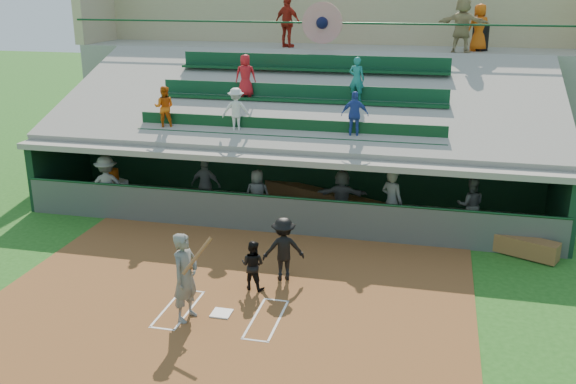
% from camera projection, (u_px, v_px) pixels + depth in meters
% --- Properties ---
extents(ground, '(100.00, 100.00, 0.00)m').
position_uv_depth(ground, '(222.00, 315.00, 14.20)').
color(ground, '#1E5417').
rests_on(ground, ground).
extents(dirt_slab, '(11.00, 9.00, 0.02)m').
position_uv_depth(dirt_slab, '(229.00, 304.00, 14.66)').
color(dirt_slab, brown).
rests_on(dirt_slab, ground).
extents(home_plate, '(0.43, 0.43, 0.03)m').
position_uv_depth(home_plate, '(222.00, 313.00, 14.19)').
color(home_plate, silver).
rests_on(home_plate, dirt_slab).
extents(batters_box_chalk, '(2.65, 1.85, 0.01)m').
position_uv_depth(batters_box_chalk, '(222.00, 314.00, 14.19)').
color(batters_box_chalk, white).
rests_on(batters_box_chalk, dirt_slab).
extents(dugout_floor, '(16.00, 3.50, 0.04)m').
position_uv_depth(dugout_floor, '(290.00, 213.00, 20.44)').
color(dugout_floor, gray).
rests_on(dugout_floor, ground).
extents(concourse_slab, '(20.00, 3.00, 4.60)m').
position_uv_depth(concourse_slab, '(328.00, 105.00, 25.98)').
color(concourse_slab, gray).
rests_on(concourse_slab, ground).
extents(grandstand, '(20.40, 10.40, 7.80)m').
position_uv_depth(grandstand, '(313.00, 120.00, 23.23)').
color(grandstand, '#4F554F').
rests_on(grandstand, ground).
extents(batter_at_plate, '(0.95, 0.83, 1.98)m').
position_uv_depth(batter_at_plate, '(186.00, 277.00, 13.70)').
color(batter_at_plate, '#585B56').
rests_on(batter_at_plate, dirt_slab).
extents(catcher, '(0.66, 0.55, 1.22)m').
position_uv_depth(catcher, '(253.00, 265.00, 15.20)').
color(catcher, black).
rests_on(catcher, dirt_slab).
extents(home_umpire, '(1.17, 0.91, 1.60)m').
position_uv_depth(home_umpire, '(283.00, 249.00, 15.64)').
color(home_umpire, black).
rests_on(home_umpire, dirt_slab).
extents(dugout_bench, '(15.22, 7.41, 0.50)m').
position_uv_depth(dugout_bench, '(303.00, 193.00, 21.47)').
color(dugout_bench, brown).
rests_on(dugout_bench, dugout_floor).
extents(white_table, '(1.03, 0.91, 0.74)m').
position_uv_depth(white_table, '(113.00, 191.00, 21.34)').
color(white_table, white).
rests_on(white_table, dugout_floor).
extents(water_cooler, '(0.36, 0.36, 0.36)m').
position_uv_depth(water_cooler, '(113.00, 174.00, 21.20)').
color(water_cooler, '#C64C0B').
rests_on(water_cooler, white_table).
extents(dugout_player_a, '(1.40, 1.14, 1.89)m').
position_uv_depth(dugout_player_a, '(107.00, 186.00, 19.96)').
color(dugout_player_a, '#5C5E59').
rests_on(dugout_player_a, dugout_floor).
extents(dugout_player_b, '(1.02, 0.48, 1.69)m').
position_uv_depth(dugout_player_b, '(206.00, 185.00, 20.34)').
color(dugout_player_b, '#5F625D').
rests_on(dugout_player_b, dugout_floor).
extents(dugout_player_c, '(0.81, 0.56, 1.59)m').
position_uv_depth(dugout_player_c, '(257.00, 195.00, 19.56)').
color(dugout_player_c, '#51534F').
rests_on(dugout_player_c, dugout_floor).
extents(dugout_player_d, '(1.56, 0.62, 1.64)m').
position_uv_depth(dugout_player_d, '(342.00, 196.00, 19.37)').
color(dugout_player_d, '#545652').
rests_on(dugout_player_d, dugout_floor).
extents(dugout_player_e, '(0.84, 0.76, 1.92)m').
position_uv_depth(dugout_player_e, '(392.00, 202.00, 18.44)').
color(dugout_player_e, '#585B56').
rests_on(dugout_player_e, dugout_floor).
extents(dugout_player_f, '(0.83, 0.67, 1.63)m').
position_uv_depth(dugout_player_f, '(470.00, 205.00, 18.61)').
color(dugout_player_f, '#535651').
rests_on(dugout_player_f, dugout_floor).
extents(trash_bin, '(0.60, 0.60, 0.90)m').
position_uv_depth(trash_bin, '(480.00, 38.00, 23.69)').
color(trash_bin, black).
rests_on(trash_bin, concourse_slab).
extents(concourse_staff_a, '(1.21, 0.88, 1.91)m').
position_uv_depth(concourse_staff_a, '(288.00, 22.00, 24.74)').
color(concourse_staff_a, '#A71F13').
rests_on(concourse_staff_a, concourse_slab).
extents(concourse_staff_b, '(0.96, 0.78, 1.69)m').
position_uv_depth(concourse_staff_b, '(479.00, 28.00, 23.38)').
color(concourse_staff_b, '#DA560C').
rests_on(concourse_staff_b, concourse_slab).
extents(concourse_staff_c, '(1.90, 1.02, 1.96)m').
position_uv_depth(concourse_staff_c, '(462.00, 25.00, 22.91)').
color(concourse_staff_c, tan).
rests_on(concourse_staff_c, concourse_slab).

